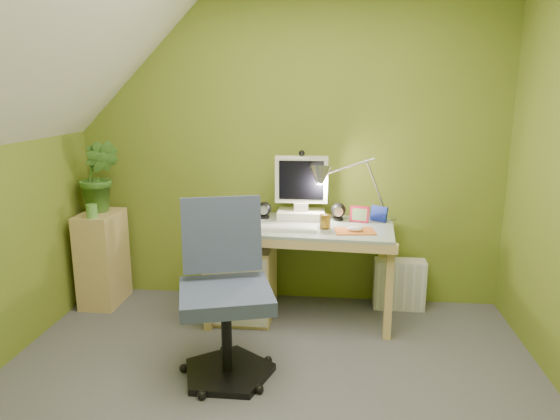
# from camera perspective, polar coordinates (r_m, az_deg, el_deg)

# --- Properties ---
(floor) EXTENTS (3.20, 3.20, 0.01)m
(floor) POSITION_cam_1_polar(r_m,az_deg,el_deg) (2.80, -2.35, -22.28)
(floor) COLOR #545459
(floor) RESTS_ON ground
(wall_back) EXTENTS (3.20, 0.01, 2.40)m
(wall_back) POSITION_cam_1_polar(r_m,az_deg,el_deg) (3.89, 0.94, 7.06)
(wall_back) COLOR olive
(wall_back) RESTS_ON floor
(wall_front) EXTENTS (3.20, 0.01, 2.40)m
(wall_front) POSITION_cam_1_polar(r_m,az_deg,el_deg) (0.85, -19.89, -17.42)
(wall_front) COLOR olive
(wall_front) RESTS_ON floor
(slope_ceiling) EXTENTS (1.10, 3.20, 1.10)m
(slope_ceiling) POSITION_cam_1_polar(r_m,az_deg,el_deg) (2.63, -25.92, 16.98)
(slope_ceiling) COLOR white
(slope_ceiling) RESTS_ON wall_left
(desk) EXTENTS (1.33, 0.73, 0.69)m
(desk) POSITION_cam_1_polar(r_m,az_deg,el_deg) (3.71, 2.12, -6.81)
(desk) COLOR tan
(desk) RESTS_ON floor
(monitor) EXTENTS (0.34, 0.20, 0.47)m
(monitor) POSITION_cam_1_polar(r_m,az_deg,el_deg) (3.73, 2.39, 2.55)
(monitor) COLOR silver
(monitor) RESTS_ON desk
(speaker_left) EXTENTS (0.12, 0.12, 0.12)m
(speaker_left) POSITION_cam_1_polar(r_m,az_deg,el_deg) (3.78, -1.74, -0.00)
(speaker_left) COLOR black
(speaker_left) RESTS_ON desk
(speaker_right) EXTENTS (0.11, 0.11, 0.13)m
(speaker_right) POSITION_cam_1_polar(r_m,az_deg,el_deg) (3.74, 6.48, -0.15)
(speaker_right) COLOR black
(speaker_right) RESTS_ON desk
(keyboard) EXTENTS (0.41, 0.14, 0.02)m
(keyboard) POSITION_cam_1_polar(r_m,az_deg,el_deg) (3.48, 0.70, -2.02)
(keyboard) COLOR white
(keyboard) RESTS_ON desk
(mousepad) EXTENTS (0.28, 0.22, 0.01)m
(mousepad) POSITION_cam_1_polar(r_m,az_deg,el_deg) (3.47, 8.29, -2.33)
(mousepad) COLOR #BC5B1D
(mousepad) RESTS_ON desk
(mouse) EXTENTS (0.12, 0.08, 0.04)m
(mouse) POSITION_cam_1_polar(r_m,az_deg,el_deg) (3.47, 8.30, -2.08)
(mouse) COLOR white
(mouse) RESTS_ON mousepad
(amber_tumbler) EXTENTS (0.08, 0.08, 0.10)m
(amber_tumbler) POSITION_cam_1_polar(r_m,az_deg,el_deg) (3.51, 5.02, -1.29)
(amber_tumbler) COLOR #825D13
(amber_tumbler) RESTS_ON desk
(candle_cluster) EXTENTS (0.19, 0.17, 0.13)m
(candle_cluster) POSITION_cam_1_polar(r_m,az_deg,el_deg) (3.69, -7.14, -0.34)
(candle_cluster) COLOR #BD3610
(candle_cluster) RESTS_ON desk
(photo_frame_red) EXTENTS (0.13, 0.05, 0.11)m
(photo_frame_red) POSITION_cam_1_polar(r_m,az_deg,el_deg) (3.71, 8.79, -0.46)
(photo_frame_red) COLOR red
(photo_frame_red) RESTS_ON desk
(photo_frame_blue) EXTENTS (0.11, 0.09, 0.11)m
(photo_frame_blue) POSITION_cam_1_polar(r_m,az_deg,el_deg) (3.76, 10.90, -0.40)
(photo_frame_blue) COLOR navy
(photo_frame_blue) RESTS_ON desk
(photo_frame_green) EXTENTS (0.13, 0.05, 0.11)m
(photo_frame_green) POSITION_cam_1_polar(r_m,az_deg,el_deg) (3.78, -3.74, -0.12)
(photo_frame_green) COLOR #BAC889
(photo_frame_green) RESTS_ON desk
(desk_lamp) EXTENTS (0.65, 0.36, 0.66)m
(desk_lamp) POSITION_cam_1_polar(r_m,az_deg,el_deg) (3.72, 9.36, 3.83)
(desk_lamp) COLOR silver
(desk_lamp) RESTS_ON desk
(side_ledge) EXTENTS (0.27, 0.41, 0.72)m
(side_ledge) POSITION_cam_1_polar(r_m,az_deg,el_deg) (4.18, -19.04, -5.08)
(side_ledge) COLOR tan
(side_ledge) RESTS_ON floor
(potted_plant) EXTENTS (0.33, 0.28, 0.54)m
(potted_plant) POSITION_cam_1_polar(r_m,az_deg,el_deg) (4.08, -19.42, 3.56)
(potted_plant) COLOR #386622
(potted_plant) RESTS_ON side_ledge
(green_cup) EXTENTS (0.09, 0.09, 0.10)m
(green_cup) POSITION_cam_1_polar(r_m,az_deg,el_deg) (3.93, -20.13, -0.13)
(green_cup) COLOR #60A344
(green_cup) RESTS_ON side_ledge
(task_chair) EXTENTS (0.71, 0.71, 1.04)m
(task_chair) POSITION_cam_1_polar(r_m,az_deg,el_deg) (2.92, -6.05, -8.99)
(task_chair) COLOR #3A4560
(task_chair) RESTS_ON floor
(radiator) EXTENTS (0.38, 0.15, 0.38)m
(radiator) POSITION_cam_1_polar(r_m,az_deg,el_deg) (4.01, 13.07, -8.01)
(radiator) COLOR silver
(radiator) RESTS_ON floor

